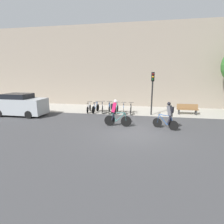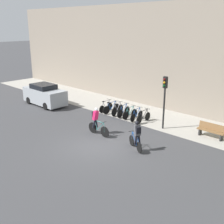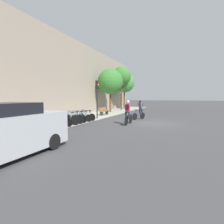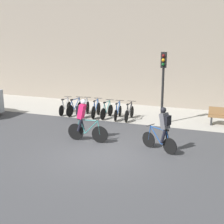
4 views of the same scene
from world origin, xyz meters
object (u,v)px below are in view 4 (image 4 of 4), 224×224
Objects in this scene: parked_bike_1 at (75,108)px; parked_bike_6 at (129,113)px; cyclist_grey at (163,128)px; parked_bike_0 at (65,107)px; cyclist_pink at (84,119)px; parked_bike_5 at (118,112)px; traffic_light_pole at (163,75)px; parked_bike_3 at (96,109)px; parked_bike_2 at (85,108)px; parked_bike_4 at (107,111)px.

parked_bike_1 is 1.03× the size of parked_bike_6.
parked_bike_1 is at bearing 145.20° from cyclist_grey.
cyclist_pink is at bearing -51.91° from parked_bike_0.
traffic_light_pole is (2.40, -0.11, 2.11)m from parked_bike_5.
parked_bike_6 is 2.74m from traffic_light_pole.
parked_bike_3 is 1.01× the size of parked_bike_5.
parked_bike_2 is 1.02× the size of parked_bike_5.
parked_bike_1 is at bearing -179.98° from parked_bike_4.
parked_bike_4 is 0.96× the size of parked_bike_5.
parked_bike_1 is 0.64m from parked_bike_2.
parked_bike_2 is 1.93m from parked_bike_5.
parked_bike_6 is at bearing -0.05° from parked_bike_4.
traffic_light_pole is (4.96, -0.12, 2.09)m from parked_bike_1.
parked_bike_0 is at bearing 128.09° from cyclist_pink.
parked_bike_3 is 0.46× the size of traffic_light_pole.
parked_bike_4 is at bearing 179.95° from parked_bike_6.
parked_bike_0 is at bearing 180.00° from parked_bike_5.
parked_bike_5 is 3.19m from traffic_light_pole.
parked_bike_2 is (0.64, 0.00, 0.01)m from parked_bike_1.
cyclist_grey is at bearing -1.66° from cyclist_pink.
parked_bike_3 is at bearing 178.18° from traffic_light_pole.
parked_bike_4 and parked_bike_6 have the same top height.
cyclist_pink is 4.71m from parked_bike_1.
parked_bike_1 is 1.08× the size of parked_bike_4.
traffic_light_pole reaches higher than parked_bike_6.
parked_bike_4 reaches higher than parked_bike_5.
parked_bike_0 is 0.95× the size of parked_bike_1.
parked_bike_5 is at bearing -0.07° from parked_bike_2.
parked_bike_1 is at bearing 121.90° from cyclist_pink.
parked_bike_3 is at bearing 179.93° from parked_bike_4.
parked_bike_2 is 2.57m from parked_bike_6.
cyclist_grey reaches higher than parked_bike_4.
cyclist_grey is 1.06× the size of parked_bike_5.
parked_bike_0 is at bearing 178.83° from traffic_light_pole.
cyclist_pink is at bearing -91.44° from parked_bike_5.
parked_bike_1 is 1.02× the size of parked_bike_2.
parked_bike_2 is at bearing 0.10° from parked_bike_0.
parked_bike_3 is at bearing 179.90° from parked_bike_5.
traffic_light_pole is (3.04, -0.12, 2.10)m from parked_bike_4.
parked_bike_4 reaches higher than parked_bike_0.
parked_bike_2 is 1.06× the size of parked_bike_4.
parked_bike_2 is at bearing 179.96° from parked_bike_4.
parked_bike_1 is 1.93m from parked_bike_4.
parked_bike_2 is 1.28m from parked_bike_4.
parked_bike_2 reaches higher than parked_bike_5.
traffic_light_pole reaches higher than parked_bike_1.
parked_bike_1 reaches higher than parked_bike_5.
cyclist_grey reaches higher than parked_bike_1.
cyclist_pink is 0.51× the size of traffic_light_pole.
cyclist_pink is at bearing -82.19° from parked_bike_4.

